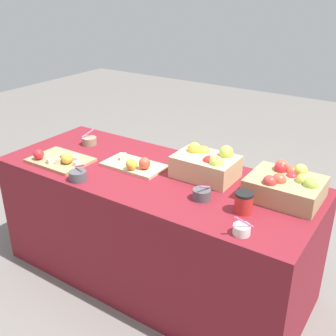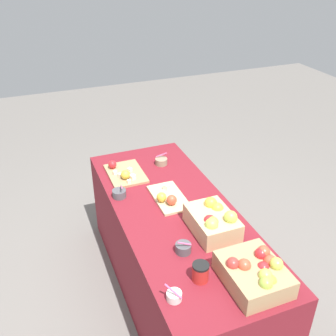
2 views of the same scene
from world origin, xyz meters
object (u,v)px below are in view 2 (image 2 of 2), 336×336
object	(u,v)px
cutting_board_back	(168,198)
sample_bowl_mid	(161,161)
sample_bowl_near	(119,193)
sample_bowl_far	(174,296)
apple_crate_left	(255,272)
sample_bowl_extra	(183,248)
cutting_board_front	(124,173)
coffee_cup	(200,272)
apple_crate_middle	(213,221)

from	to	relation	value
cutting_board_back	sample_bowl_mid	bearing A→B (deg)	164.70
sample_bowl_near	sample_bowl_far	size ratio (longest dim) A/B	1.01
apple_crate_left	sample_bowl_mid	world-z (taller)	apple_crate_left
sample_bowl_near	sample_bowl_extra	xyz separation A→B (m)	(0.68, 0.19, -0.00)
cutting_board_front	apple_crate_left	bearing A→B (deg)	14.27
cutting_board_back	sample_bowl_extra	size ratio (longest dim) A/B	3.83
apple_crate_left	sample_bowl_extra	world-z (taller)	apple_crate_left
apple_crate_left	sample_bowl_far	xyz separation A→B (m)	(-0.05, -0.43, -0.05)
sample_bowl_mid	sample_bowl_far	distance (m)	1.38
apple_crate_left	coffee_cup	world-z (taller)	apple_crate_left
apple_crate_left	apple_crate_middle	xyz separation A→B (m)	(-0.46, -0.01, 0.01)
cutting_board_front	sample_bowl_extra	distance (m)	0.96
apple_crate_middle	sample_bowl_mid	size ratio (longest dim) A/B	3.46
apple_crate_middle	sample_bowl_near	world-z (taller)	apple_crate_middle
sample_bowl_near	sample_bowl_far	world-z (taller)	sample_bowl_near
apple_crate_left	sample_bowl_mid	xyz separation A→B (m)	(-1.36, -0.01, -0.04)
cutting_board_back	sample_bowl_mid	distance (m)	0.52
apple_crate_left	sample_bowl_extra	size ratio (longest dim) A/B	3.75
sample_bowl_extra	apple_crate_left	bearing A→B (deg)	35.84
apple_crate_middle	sample_bowl_mid	world-z (taller)	apple_crate_middle
apple_crate_left	sample_bowl_far	world-z (taller)	apple_crate_left
apple_crate_left	sample_bowl_extra	xyz separation A→B (m)	(-0.35, -0.25, -0.04)
sample_bowl_mid	coffee_cup	bearing A→B (deg)	-11.29
sample_bowl_mid	apple_crate_left	bearing A→B (deg)	0.30
sample_bowl_far	sample_bowl_mid	bearing A→B (deg)	162.05
sample_bowl_mid	sample_bowl_far	world-z (taller)	sample_bowl_far
sample_bowl_mid	cutting_board_back	bearing A→B (deg)	-15.30
apple_crate_left	sample_bowl_far	distance (m)	0.44
apple_crate_middle	sample_bowl_extra	distance (m)	0.27
cutting_board_back	coffee_cup	world-z (taller)	coffee_cup
cutting_board_front	cutting_board_back	xyz separation A→B (m)	(0.44, 0.19, 0.00)
cutting_board_back	apple_crate_left	bearing A→B (deg)	9.40
cutting_board_front	cutting_board_back	size ratio (longest dim) A/B	0.99
cutting_board_front	coffee_cup	xyz separation A→B (m)	(1.18, 0.08, 0.03)
sample_bowl_far	coffee_cup	distance (m)	0.19
cutting_board_back	sample_bowl_mid	size ratio (longest dim) A/B	3.71
cutting_board_front	sample_bowl_mid	xyz separation A→B (m)	(-0.06, 0.32, 0.01)
cutting_board_front	sample_bowl_extra	size ratio (longest dim) A/B	3.78
coffee_cup	apple_crate_middle	bearing A→B (deg)	144.12
cutting_board_front	sample_bowl_far	size ratio (longest dim) A/B	3.43
apple_crate_middle	cutting_board_front	distance (m)	0.91
cutting_board_front	sample_bowl_far	xyz separation A→B (m)	(1.25, -0.10, 0.00)
cutting_board_front	coffee_cup	distance (m)	1.19
sample_bowl_near	sample_bowl_mid	xyz separation A→B (m)	(-0.33, 0.44, -0.00)
apple_crate_left	sample_bowl_near	bearing A→B (deg)	-156.66
cutting_board_back	sample_bowl_near	distance (m)	0.34
apple_crate_middle	cutting_board_front	xyz separation A→B (m)	(-0.85, -0.32, -0.06)
apple_crate_middle	sample_bowl_far	world-z (taller)	apple_crate_middle
sample_bowl_mid	sample_bowl_extra	distance (m)	1.04
apple_crate_middle	apple_crate_left	bearing A→B (deg)	1.50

